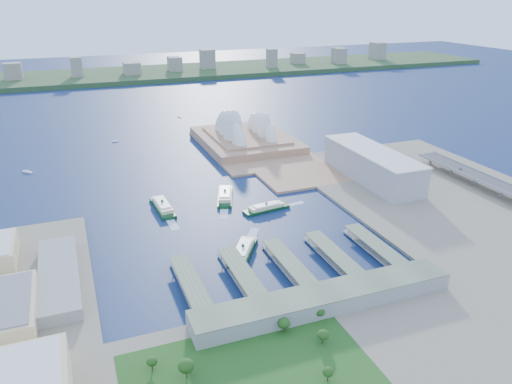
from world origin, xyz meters
name	(u,v)px	position (x,y,z in m)	size (l,w,h in m)	color
ground	(243,235)	(0.00, 0.00, 0.00)	(3000.00, 3000.00, 0.00)	#0E1C43
south_land	(363,383)	(0.00, -210.00, 1.50)	(720.00, 180.00, 3.00)	gray
east_land	(479,216)	(240.00, -50.00, 1.50)	(240.00, 500.00, 3.00)	gray
peninsula	(252,147)	(107.50, 260.00, 1.50)	(135.00, 220.00, 3.00)	#A4785A
far_shore	(118,76)	(0.00, 980.00, 6.00)	(2200.00, 260.00, 12.00)	#2D4926
opera_house	(246,124)	(105.00, 280.00, 32.00)	(134.00, 180.00, 58.00)	white
toaster_building	(372,165)	(195.00, 80.00, 20.50)	(45.00, 155.00, 35.00)	#98989E
ferry_wharves	(289,265)	(14.00, -75.00, 4.65)	(184.00, 90.00, 9.30)	#59664D
terminal_building	(325,299)	(15.00, -135.00, 9.00)	(200.00, 28.00, 12.00)	gray
park	(256,374)	(-60.00, -190.00, 11.00)	(150.00, 110.00, 16.00)	#194714
far_skyline	(118,64)	(0.00, 960.00, 39.50)	(1900.00, 140.00, 55.00)	gray
ferry_a	(162,204)	(-59.83, 87.09, 5.57)	(15.01, 58.96, 11.15)	#0C3316
ferry_b	(225,194)	(11.54, 92.06, 5.67)	(15.27, 59.98, 11.34)	#0C3316
ferry_c	(243,249)	(-13.18, -36.83, 5.52)	(14.86, 58.36, 11.04)	#0C3316
ferry_d	(266,206)	(42.10, 44.36, 4.83)	(13.01, 51.11, 9.66)	#0C3316
boat_a	(28,172)	(-198.76, 263.99, 1.40)	(3.62, 14.48, 2.79)	white
boat_b	(115,141)	(-77.64, 366.54, 1.22)	(3.16, 9.03, 2.44)	white
boat_c	(271,125)	(185.82, 372.82, 1.30)	(3.37, 11.55, 2.60)	white
boat_e	(180,117)	(50.94, 487.13, 1.25)	(3.25, 10.22, 2.51)	white
car_c	(460,169)	(296.00, 41.61, 15.46)	(1.71, 4.22, 1.22)	slate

